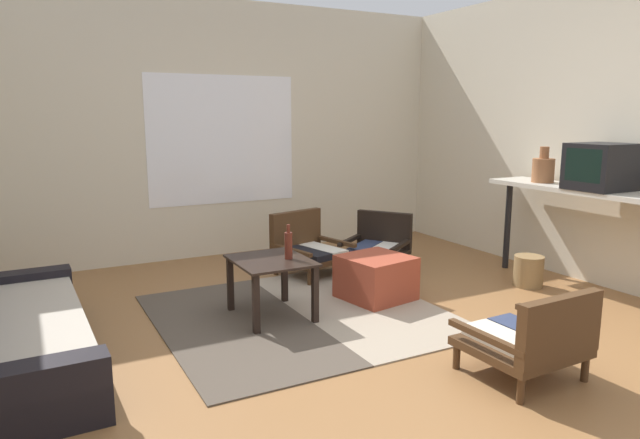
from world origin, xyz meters
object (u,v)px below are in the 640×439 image
couch (6,337)px  glass_bottle (288,245)px  armchair_corner (378,244)px  ottoman_orange (376,278)px  clay_vase (543,169)px  wicker_basket (528,271)px  armchair_striped_foreground (532,338)px  armchair_by_window (308,247)px  coffee_table (271,271)px  crt_television (601,167)px  console_shelf (574,198)px

couch → glass_bottle: size_ratio=7.67×
couch → armchair_corner: (3.26, 0.86, 0.04)m
ottoman_orange → glass_bottle: bearing=-177.3°
clay_vase → ottoman_orange: bearing=174.4°
wicker_basket → clay_vase: bearing=29.9°
clay_vase → glass_bottle: (-2.52, 0.13, -0.47)m
armchair_striped_foreground → glass_bottle: glass_bottle is taller
armchair_by_window → coffee_table: bearing=-129.4°
armchair_by_window → wicker_basket: 2.04m
ottoman_orange → crt_television: bearing=-23.9°
couch → console_shelf: 4.47m
crt_television → glass_bottle: 2.67m
armchair_corner → coffee_table: bearing=-152.0°
armchair_striped_foreground → wicker_basket: size_ratio=2.27×
coffee_table → wicker_basket: 2.39m
armchair_by_window → armchair_striped_foreground: 2.62m
coffee_table → wicker_basket: bearing=-8.3°
console_shelf → glass_bottle: (-2.52, 0.48, -0.24)m
couch → armchair_striped_foreground: couch is taller
crt_television → armchair_corner: bearing=126.4°
armchair_striped_foreground → clay_vase: bearing=40.8°
console_shelf → wicker_basket: 0.75m
armchair_by_window → wicker_basket: bearing=-39.7°
armchair_by_window → armchair_corner: (0.70, -0.17, -0.02)m
armchair_by_window → clay_vase: size_ratio=2.23×
armchair_striped_foreground → wicker_basket: armchair_striped_foreground is taller
crt_television → wicker_basket: crt_television is taller
coffee_table → glass_bottle: size_ratio=2.39×
clay_vase → armchair_by_window: bearing=148.5°
wicker_basket → armchair_striped_foreground: bearing=-137.3°
armchair_striped_foreground → crt_television: crt_television is taller
coffee_table → crt_television: size_ratio=1.36×
armchair_by_window → armchair_corner: bearing=-13.3°
armchair_corner → crt_television: size_ratio=1.71×
armchair_striped_foreground → glass_bottle: size_ratio=2.40×
armchair_corner → clay_vase: clay_vase is taller
coffee_table → clay_vase: size_ratio=1.91×
couch → coffee_table: bearing=2.3°
armchair_striped_foreground → armchair_corner: bearing=76.9°
couch → ottoman_orange: bearing=1.3°
clay_vase → couch: bearing=178.6°
clay_vase → glass_bottle: bearing=177.1°
ottoman_orange → wicker_basket: ottoman_orange is taller
coffee_table → wicker_basket: (2.35, -0.34, -0.23)m
glass_bottle → crt_television: bearing=-15.9°
ottoman_orange → armchair_striped_foreground: bearing=-90.6°
coffee_table → crt_television: bearing=-16.2°
armchair_by_window → crt_television: crt_television is taller
couch → armchair_striped_foreground: 3.12m
coffee_table → ottoman_orange: coffee_table is taller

